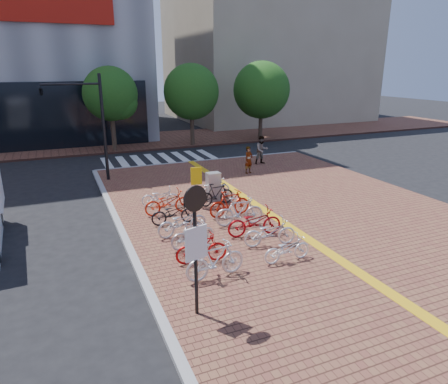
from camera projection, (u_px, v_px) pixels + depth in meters
name	position (u px, v px, depth m)	size (l,w,h in m)	color
ground	(242.00, 238.00, 14.65)	(120.00, 120.00, 0.00)	black
sidewalk	(413.00, 285.00, 11.35)	(14.00, 34.00, 0.15)	brown
tactile_strip	(386.00, 290.00, 10.95)	(0.40, 34.00, 0.01)	gold
kerb_west	(175.00, 351.00, 8.75)	(0.25, 34.00, 0.15)	gray
kerb_north	(205.00, 161.00, 26.28)	(14.00, 0.25, 0.15)	gray
far_sidewalk	(133.00, 142.00, 33.07)	(70.00, 8.00, 0.15)	brown
building_beige	(265.00, 40.00, 46.74)	(20.00, 18.00, 18.00)	gray
crosswalk	(160.00, 159.00, 27.13)	(7.50, 4.00, 0.01)	silver
street_trees	(205.00, 93.00, 30.62)	(16.20, 4.60, 6.35)	#38281E
bike_0	(215.00, 260.00, 11.47)	(0.53, 1.86, 1.12)	white
bike_1	(201.00, 248.00, 12.37)	(0.46, 1.63, 0.98)	#A50B0C
bike_2	(193.00, 234.00, 13.43)	(0.46, 1.62, 0.97)	silver
bike_3	(182.00, 222.00, 14.43)	(0.67, 1.93, 1.01)	silver
bike_4	(174.00, 213.00, 15.47)	(0.61, 1.75, 0.92)	black
bike_5	(168.00, 202.00, 16.52)	(0.68, 1.94, 1.02)	red
bike_6	(160.00, 197.00, 17.46)	(0.57, 1.62, 0.85)	white
bike_7	(287.00, 249.00, 12.49)	(0.56, 1.62, 0.85)	white
bike_8	(270.00, 232.00, 13.58)	(0.64, 1.85, 0.97)	silver
bike_9	(254.00, 222.00, 14.37)	(0.70, 2.01, 1.06)	#A10B12
bike_10	(240.00, 211.00, 15.28)	(0.54, 1.92, 1.16)	silver
bike_11	(230.00, 203.00, 16.27)	(0.52, 1.83, 1.10)	#A41C0B
bike_12	(216.00, 194.00, 17.57)	(0.48, 1.69, 1.02)	black
bike_13	(211.00, 189.00, 18.36)	(0.67, 1.91, 1.00)	silver
pedestrian_a	(249.00, 160.00, 22.79)	(0.57, 0.37, 1.56)	gray
pedestrian_b	(262.00, 150.00, 24.98)	(0.86, 0.67, 1.78)	#4D5061
utility_box	(213.00, 187.00, 18.14)	(0.60, 0.44, 1.32)	#B1B1B6
yellow_sign	(196.00, 180.00, 17.18)	(0.48, 0.15, 1.77)	#B7B7BC
notice_sign	(196.00, 236.00, 9.29)	(0.60, 0.23, 3.34)	black
traffic_light_pole	(76.00, 109.00, 20.13)	(2.99, 1.15, 5.56)	black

